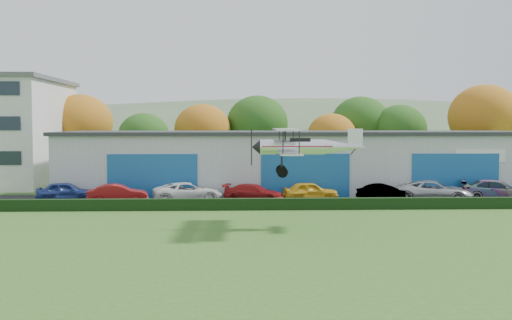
{
  "coord_description": "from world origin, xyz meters",
  "views": [
    {
      "loc": [
        -0.66,
        -25.56,
        5.97
      ],
      "look_at": [
        0.72,
        11.51,
        3.75
      ],
      "focal_mm": 42.61,
      "sensor_mm": 36.0,
      "label": 1
    }
  ],
  "objects_px": {
    "biplane": "(302,145)",
    "car_5": "(385,193)",
    "car_2": "(188,192)",
    "car_4": "(311,191)",
    "car_0": "(66,191)",
    "car_1": "(118,194)",
    "car_7": "(497,190)",
    "car_6": "(434,191)",
    "hangar": "(297,161)",
    "car_3": "(254,193)"
  },
  "relations": [
    {
      "from": "car_3",
      "to": "car_5",
      "type": "height_order",
      "value": "car_5"
    },
    {
      "from": "car_0",
      "to": "car_4",
      "type": "bearing_deg",
      "value": -99.62
    },
    {
      "from": "car_7",
      "to": "biplane",
      "type": "bearing_deg",
      "value": 142.65
    },
    {
      "from": "hangar",
      "to": "car_4",
      "type": "bearing_deg",
      "value": -87.94
    },
    {
      "from": "car_4",
      "to": "car_7",
      "type": "distance_m",
      "value": 14.41
    },
    {
      "from": "hangar",
      "to": "car_0",
      "type": "xyz_separation_m",
      "value": [
        -18.47,
        -6.91,
        -1.87
      ]
    },
    {
      "from": "car_2",
      "to": "car_4",
      "type": "xyz_separation_m",
      "value": [
        9.36,
        0.38,
        -0.01
      ]
    },
    {
      "from": "hangar",
      "to": "car_3",
      "type": "relative_size",
      "value": 8.78
    },
    {
      "from": "car_3",
      "to": "car_6",
      "type": "height_order",
      "value": "car_6"
    },
    {
      "from": "car_3",
      "to": "car_5",
      "type": "relative_size",
      "value": 1.11
    },
    {
      "from": "car_0",
      "to": "car_6",
      "type": "bearing_deg",
      "value": -101.29
    },
    {
      "from": "car_1",
      "to": "car_3",
      "type": "relative_size",
      "value": 0.96
    },
    {
      "from": "car_0",
      "to": "car_1",
      "type": "bearing_deg",
      "value": -120.88
    },
    {
      "from": "car_1",
      "to": "car_7",
      "type": "xyz_separation_m",
      "value": [
        28.87,
        0.94,
        0.05
      ]
    },
    {
      "from": "car_2",
      "to": "biplane",
      "type": "bearing_deg",
      "value": -159.48
    },
    {
      "from": "biplane",
      "to": "hangar",
      "type": "bearing_deg",
      "value": 86.63
    },
    {
      "from": "car_4",
      "to": "car_5",
      "type": "distance_m",
      "value": 5.64
    },
    {
      "from": "car_4",
      "to": "car_0",
      "type": "bearing_deg",
      "value": 83.39
    },
    {
      "from": "car_6",
      "to": "biplane",
      "type": "distance_m",
      "value": 16.06
    },
    {
      "from": "car_1",
      "to": "car_4",
      "type": "bearing_deg",
      "value": -92.25
    },
    {
      "from": "car_4",
      "to": "car_5",
      "type": "bearing_deg",
      "value": -106.62
    },
    {
      "from": "car_1",
      "to": "car_5",
      "type": "distance_m",
      "value": 20.0
    },
    {
      "from": "car_0",
      "to": "car_1",
      "type": "xyz_separation_m",
      "value": [
        4.26,
        -1.75,
        -0.01
      ]
    },
    {
      "from": "hangar",
      "to": "car_7",
      "type": "relative_size",
      "value": 7.58
    },
    {
      "from": "biplane",
      "to": "car_5",
      "type": "bearing_deg",
      "value": 56.51
    },
    {
      "from": "car_1",
      "to": "car_6",
      "type": "bearing_deg",
      "value": -96.79
    },
    {
      "from": "car_1",
      "to": "car_3",
      "type": "height_order",
      "value": "car_1"
    },
    {
      "from": "hangar",
      "to": "car_1",
      "type": "bearing_deg",
      "value": -148.63
    },
    {
      "from": "hangar",
      "to": "car_5",
      "type": "height_order",
      "value": "hangar"
    },
    {
      "from": "car_1",
      "to": "car_2",
      "type": "xyz_separation_m",
      "value": [
        5.11,
        1.02,
        0.01
      ]
    },
    {
      "from": "car_2",
      "to": "car_4",
      "type": "bearing_deg",
      "value": -100.06
    },
    {
      "from": "hangar",
      "to": "car_0",
      "type": "distance_m",
      "value": 19.81
    },
    {
      "from": "car_3",
      "to": "biplane",
      "type": "xyz_separation_m",
      "value": [
        2.35,
        -11.16,
        4.01
      ]
    },
    {
      "from": "car_4",
      "to": "car_6",
      "type": "height_order",
      "value": "car_6"
    },
    {
      "from": "car_2",
      "to": "car_5",
      "type": "relative_size",
      "value": 1.28
    },
    {
      "from": "car_4",
      "to": "car_6",
      "type": "bearing_deg",
      "value": -101.63
    },
    {
      "from": "car_0",
      "to": "biplane",
      "type": "relative_size",
      "value": 0.6
    },
    {
      "from": "car_2",
      "to": "car_3",
      "type": "distance_m",
      "value": 4.99
    },
    {
      "from": "hangar",
      "to": "car_6",
      "type": "xyz_separation_m",
      "value": [
        9.54,
        -8.26,
        -1.8
      ]
    },
    {
      "from": "car_1",
      "to": "car_4",
      "type": "xyz_separation_m",
      "value": [
        14.47,
        1.39,
        -0.0
      ]
    },
    {
      "from": "car_6",
      "to": "biplane",
      "type": "xyz_separation_m",
      "value": [
        -11.31,
        -10.72,
        3.88
      ]
    },
    {
      "from": "car_5",
      "to": "car_6",
      "type": "distance_m",
      "value": 3.75
    },
    {
      "from": "car_2",
      "to": "car_7",
      "type": "height_order",
      "value": "car_7"
    },
    {
      "from": "car_6",
      "to": "car_5",
      "type": "bearing_deg",
      "value": 107.46
    },
    {
      "from": "car_1",
      "to": "car_6",
      "type": "distance_m",
      "value": 23.75
    },
    {
      "from": "car_6",
      "to": "car_4",
      "type": "bearing_deg",
      "value": 99.94
    },
    {
      "from": "car_6",
      "to": "biplane",
      "type": "relative_size",
      "value": 0.79
    },
    {
      "from": "car_0",
      "to": "car_5",
      "type": "distance_m",
      "value": 24.31
    },
    {
      "from": "car_5",
      "to": "car_6",
      "type": "bearing_deg",
      "value": -93.85
    },
    {
      "from": "car_3",
      "to": "car_4",
      "type": "distance_m",
      "value": 4.41
    }
  ]
}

